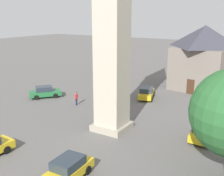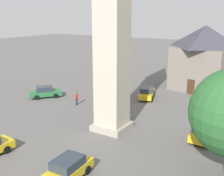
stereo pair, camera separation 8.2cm
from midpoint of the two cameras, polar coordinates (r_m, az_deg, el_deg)
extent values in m
plane|color=#605E5B|center=(27.16, 0.09, -8.47)|extent=(200.00, 200.00, 0.00)
cube|color=#A59C89|center=(27.04, 0.09, -7.89)|extent=(3.16, 3.16, 0.60)
cube|color=#B7AD99|center=(25.21, 0.09, 6.16)|extent=(2.53, 2.53, 12.68)
cube|color=gold|center=(26.18, 18.67, -8.83)|extent=(4.15, 1.81, 0.64)
cube|color=#28333D|center=(25.81, 18.70, -7.69)|extent=(2.14, 1.62, 0.64)
cylinder|color=black|center=(27.56, 17.70, -8.14)|extent=(0.65, 0.24, 0.64)
cylinder|color=black|center=(27.23, 20.95, -8.72)|extent=(0.65, 0.24, 0.64)
cylinder|color=black|center=(25.38, 16.11, -10.06)|extent=(0.65, 0.24, 0.64)
cylinder|color=black|center=(25.03, 19.65, -10.73)|extent=(0.65, 0.24, 0.64)
cube|color=black|center=(28.08, 19.74, -7.77)|extent=(0.17, 1.67, 0.16)
cube|color=gold|center=(19.51, -9.24, -16.81)|extent=(4.17, 1.88, 0.64)
cube|color=#28333D|center=(19.29, -9.03, -15.05)|extent=(2.17, 1.65, 0.64)
cylinder|color=black|center=(20.07, -5.06, -16.59)|extent=(0.65, 0.25, 0.64)
cylinder|color=black|center=(20.90, -8.81, -15.33)|extent=(0.65, 0.25, 0.64)
cube|color=gold|center=(36.90, 7.26, -1.23)|extent=(4.42, 2.86, 0.64)
cube|color=#28333D|center=(36.59, 7.26, -0.36)|extent=(2.47, 2.12, 0.64)
cylinder|color=black|center=(38.24, 6.29, -1.04)|extent=(0.68, 0.40, 0.64)
cylinder|color=black|center=(38.07, 8.68, -1.20)|extent=(0.68, 0.40, 0.64)
cylinder|color=black|center=(35.91, 5.73, -2.09)|extent=(0.68, 0.40, 0.64)
cylinder|color=black|center=(35.72, 8.27, -2.26)|extent=(0.68, 0.40, 0.64)
cube|color=black|center=(38.89, 7.63, -0.73)|extent=(0.62, 1.62, 0.16)
cube|color=#236B38|center=(38.08, -13.52, -1.02)|extent=(4.25, 3.91, 0.64)
cube|color=#28333D|center=(37.91, -13.80, -0.13)|extent=(2.61, 2.54, 0.64)
cylinder|color=black|center=(39.04, -11.82, -0.94)|extent=(0.64, 0.57, 0.64)
cylinder|color=black|center=(37.51, -11.51, -1.57)|extent=(0.64, 0.57, 0.64)
cylinder|color=black|center=(38.85, -15.42, -1.25)|extent=(0.64, 0.57, 0.64)
cylinder|color=black|center=(37.31, -15.25, -1.90)|extent=(0.64, 0.57, 0.64)
cube|color=black|center=(38.36, -10.50, -1.07)|extent=(1.14, 1.37, 0.16)
cylinder|color=black|center=(24.11, -20.90, -11.86)|extent=(0.65, 0.27, 0.64)
cube|color=black|center=(25.08, -20.41, -10.62)|extent=(0.24, 1.67, 0.16)
cylinder|color=#2D3351|center=(34.08, -7.36, -2.92)|extent=(0.13, 0.13, 0.82)
cylinder|color=#2D3351|center=(34.21, -7.16, -2.84)|extent=(0.13, 0.13, 0.82)
cube|color=#D13838|center=(33.94, -7.30, -1.74)|extent=(0.37, 0.23, 0.60)
cylinder|color=#D13838|center=(33.78, -7.56, -1.91)|extent=(0.09, 0.09, 0.60)
cylinder|color=#D13838|center=(34.12, -7.04, -1.72)|extent=(0.09, 0.09, 0.60)
sphere|color=tan|center=(33.81, -7.33, -1.01)|extent=(0.22, 0.22, 0.22)
sphere|color=black|center=(33.80, -7.31, -0.98)|extent=(0.20, 0.20, 0.20)
cube|color=slate|center=(42.64, 18.35, 3.81)|extent=(8.21, 8.79, 6.23)
pyramid|color=#383842|center=(42.05, 18.87, 10.08)|extent=(8.62, 9.23, 3.14)
cube|color=#422819|center=(39.96, 16.05, 0.24)|extent=(0.27, 1.10, 2.10)
camera|label=1|loc=(0.04, -89.91, 0.02)|focal=44.14mm
camera|label=2|loc=(0.04, 90.09, -0.02)|focal=44.14mm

